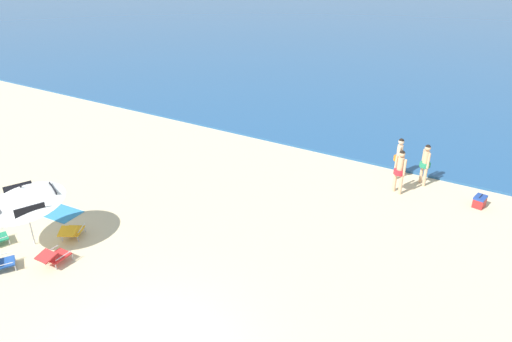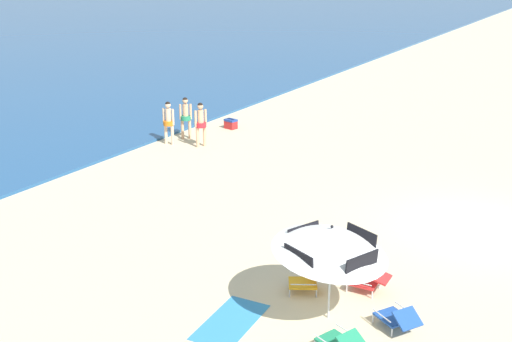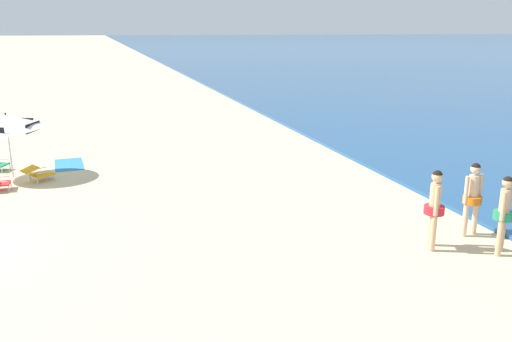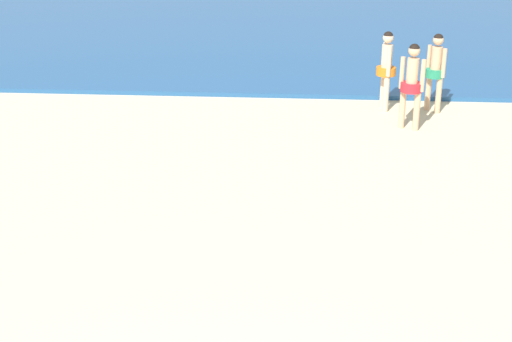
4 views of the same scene
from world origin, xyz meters
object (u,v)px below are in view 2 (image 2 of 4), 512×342
lounge_chair_beside_umbrella (398,318)px  person_standing_near_shore (168,120)px  lounge_chair_facing_sea (341,342)px  cooler_box (231,124)px  person_wading_in (186,115)px  beach_towel (230,322)px  lounge_chair_under_umbrella (369,280)px  lounge_chair_spare_folded (309,280)px  person_standing_beside (201,121)px  beach_umbrella_striped_main (331,240)px

lounge_chair_beside_umbrella → person_standing_near_shore: 14.09m
lounge_chair_facing_sea → cooler_box: bearing=40.3°
person_wading_in → cooler_box: bearing=-18.4°
lounge_chair_beside_umbrella → beach_towel: 3.26m
lounge_chair_under_umbrella → person_wading_in: size_ratio=0.54×
person_standing_near_shore → lounge_chair_spare_folded: bearing=-127.4°
lounge_chair_beside_umbrella → beach_towel: size_ratio=0.57×
lounge_chair_facing_sea → person_wading_in: person_wading_in is taller
lounge_chair_under_umbrella → lounge_chair_beside_umbrella: 1.50m
lounge_chair_facing_sea → lounge_chair_spare_folded: (1.75, 1.53, 0.01)m
person_standing_beside → cooler_box: 2.91m
person_standing_near_shore → lounge_chair_under_umbrella: bearing=-122.0°
lounge_chair_spare_folded → person_standing_beside: (7.71, 8.36, 0.70)m
beach_umbrella_striped_main → lounge_chair_beside_umbrella: bearing=-77.8°
lounge_chair_under_umbrella → person_wading_in: person_wading_in is taller
lounge_chair_under_umbrella → cooler_box: size_ratio=1.60×
lounge_chair_spare_folded → cooler_box: size_ratio=1.83×
lounge_chair_spare_folded → beach_towel: bearing=157.4°
lounge_chair_under_umbrella → person_standing_near_shore: (6.68, 10.71, 0.68)m
lounge_chair_beside_umbrella → person_standing_near_shore: bearing=56.4°
person_standing_beside → beach_towel: size_ratio=0.94×
lounge_chair_spare_folded → beach_towel: 2.05m
lounge_chair_spare_folded → person_standing_near_shore: 12.09m
lounge_chair_under_umbrella → person_standing_beside: person_standing_beside is taller
person_standing_near_shore → beach_towel: (-9.22, -8.81, -0.95)m
lounge_chair_facing_sea → cooler_box: (12.22, 10.35, -0.07)m
person_wading_in → cooler_box: size_ratio=2.98×
lounge_chair_spare_folded → beach_towel: size_ratio=0.56×
beach_umbrella_striped_main → beach_towel: (-1.15, 1.59, -1.69)m
lounge_chair_beside_umbrella → person_standing_near_shore: (7.78, 11.72, 0.69)m
person_standing_beside → beach_towel: 12.26m
lounge_chair_beside_umbrella → person_wading_in: bearing=53.0°
person_standing_beside → lounge_chair_facing_sea: bearing=-133.7°
cooler_box → person_standing_beside: bearing=-170.3°
person_standing_near_shore → person_wading_in: (1.00, -0.05, -0.01)m
lounge_chair_under_umbrella → person_standing_near_shore: 12.64m
lounge_chair_under_umbrella → person_standing_beside: (7.05, 9.47, 0.70)m
beach_umbrella_striped_main → lounge_chair_under_umbrella: beach_umbrella_striped_main is taller
person_wading_in → lounge_chair_spare_folded: bearing=-131.2°
lounge_chair_facing_sea → lounge_chair_spare_folded: 2.32m
lounge_chair_beside_umbrella → beach_towel: (-1.43, 2.92, -0.26)m
beach_umbrella_striped_main → lounge_chair_beside_umbrella: 1.97m
person_standing_beside → person_wading_in: size_ratio=1.03×
lounge_chair_under_umbrella → person_wading_in: bearing=54.2°
lounge_chair_facing_sea → lounge_chair_spare_folded: size_ratio=1.02×
lounge_chair_spare_folded → cooler_box: (10.47, 8.83, -0.08)m
person_wading_in → beach_towel: person_wading_in is taller
lounge_chair_beside_umbrella → lounge_chair_spare_folded: (0.44, 2.13, 0.01)m
beach_umbrella_striped_main → lounge_chair_under_umbrella: (1.39, -0.31, -1.42)m
person_standing_near_shore → person_standing_beside: size_ratio=0.98×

